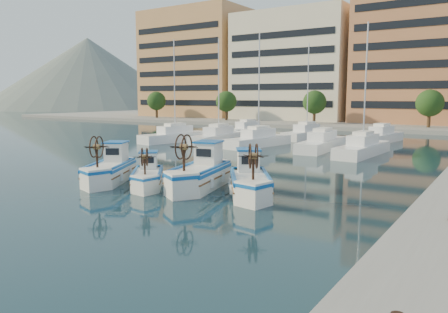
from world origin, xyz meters
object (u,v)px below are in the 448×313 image
Objects in this scene: fishing_boat_a at (110,168)px; fishing_boat_d at (250,180)px; fishing_boat_b at (148,175)px; fishing_boat_c at (201,172)px.

fishing_boat_d is at bearing -17.97° from fishing_boat_a.
fishing_boat_b is (2.89, 0.21, -0.15)m from fishing_boat_a.
fishing_boat_c is at bearing -11.99° from fishing_boat_a.
fishing_boat_c reaches higher than fishing_boat_a.
fishing_boat_a is at bearing 145.49° from fishing_boat_b.
fishing_boat_a is at bearing -177.76° from fishing_boat_c.
fishing_boat_b is 0.73× the size of fishing_boat_c.
fishing_boat_b is 3.13m from fishing_boat_c.
fishing_boat_c is at bearing -11.83° from fishing_boat_b.
fishing_boat_b is 0.82× the size of fishing_boat_d.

